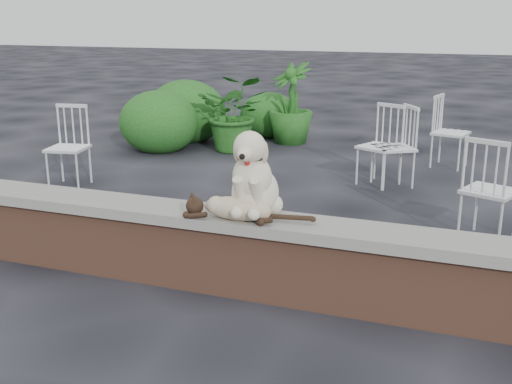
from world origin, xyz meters
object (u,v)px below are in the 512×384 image
(chair_c, at_px, (491,189))
(chair_b, at_px, (380,146))
(potted_plant_a, at_px, (235,113))
(potted_plant_b, at_px, (290,103))
(cat, at_px, (237,207))
(chair_a, at_px, (68,147))
(chair_e, at_px, (451,132))
(dog, at_px, (255,171))
(chair_d, at_px, (393,146))

(chair_c, xyz_separation_m, chair_b, (-1.22, 1.53, 0.00))
(chair_b, relative_size, potted_plant_a, 0.84)
(chair_c, bearing_deg, chair_b, -30.10)
(potted_plant_b, bearing_deg, cat, -76.70)
(chair_c, relative_size, potted_plant_a, 0.84)
(cat, xyz_separation_m, potted_plant_b, (-1.27, 5.37, -0.05))
(chair_a, bearing_deg, chair_e, 20.20)
(dog, relative_size, cat, 0.59)
(potted_plant_a, distance_m, potted_plant_b, 1.03)
(chair_e, bearing_deg, chair_b, 162.27)
(chair_a, height_order, chair_d, same)
(cat, bearing_deg, dog, 57.91)
(chair_d, distance_m, potted_plant_a, 2.71)
(dog, bearing_deg, chair_d, 76.93)
(dog, bearing_deg, chair_b, 79.64)
(chair_d, height_order, potted_plant_a, potted_plant_a)
(chair_d, bearing_deg, potted_plant_b, -168.86)
(cat, height_order, potted_plant_b, potted_plant_b)
(cat, xyz_separation_m, chair_d, (0.60, 3.39, -0.20))
(chair_d, height_order, chair_b, same)
(chair_a, distance_m, chair_e, 4.83)
(chair_a, xyz_separation_m, potted_plant_a, (1.09, 2.48, 0.09))
(chair_c, relative_size, potted_plant_b, 0.75)
(cat, height_order, chair_d, chair_d)
(dog, relative_size, chair_a, 0.67)
(potted_plant_a, bearing_deg, chair_d, -25.01)
(chair_d, distance_m, chair_b, 0.16)
(chair_a, distance_m, chair_b, 3.63)
(cat, relative_size, potted_plant_a, 0.96)
(dog, relative_size, potted_plant_a, 0.56)
(chair_e, bearing_deg, potted_plant_b, 85.40)
(cat, distance_m, chair_d, 3.45)
(dog, distance_m, chair_e, 4.59)
(cat, xyz_separation_m, chair_c, (1.66, 1.84, -0.20))
(chair_a, xyz_separation_m, chair_d, (3.54, 1.33, 0.00))
(potted_plant_b, bearing_deg, dog, -75.50)
(chair_d, xyz_separation_m, potted_plant_b, (-1.87, 1.99, 0.16))
(dog, height_order, potted_plant_b, potted_plant_b)
(chair_c, xyz_separation_m, potted_plant_b, (-2.93, 3.53, 0.16))
(dog, xyz_separation_m, chair_c, (1.58, 1.69, -0.43))
(cat, relative_size, chair_b, 1.14)
(chair_b, relative_size, potted_plant_b, 0.75)
(potted_plant_b, bearing_deg, potted_plant_a, -124.92)
(chair_c, bearing_deg, chair_d, -34.03)
(chair_b, bearing_deg, potted_plant_b, 155.82)
(chair_d, distance_m, potted_plant_b, 2.73)
(chair_c, bearing_deg, chair_e, -58.40)
(chair_d, bearing_deg, chair_e, 122.51)
(cat, bearing_deg, chair_c, 44.06)
(dog, height_order, potted_plant_a, dog)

